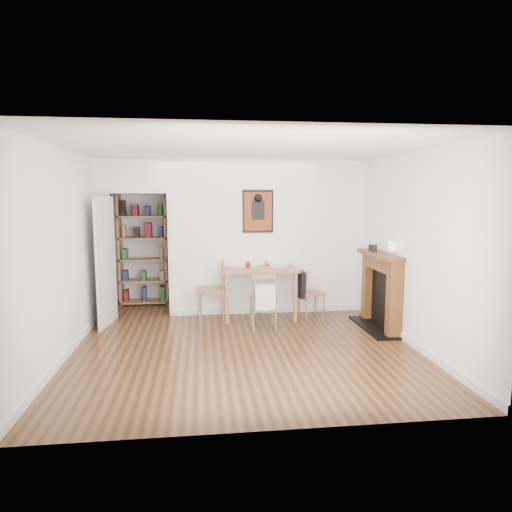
{
  "coord_description": "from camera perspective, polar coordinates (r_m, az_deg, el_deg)",
  "views": [
    {
      "loc": [
        -0.55,
        -6.26,
        2.02
      ],
      "look_at": [
        0.28,
        0.6,
        1.1
      ],
      "focal_mm": 32.0,
      "sensor_mm": 36.0,
      "label": 1
    }
  ],
  "objects": [
    {
      "name": "ceramic_jar_b",
      "position": [
        7.39,
        14.15,
        1.07
      ],
      "size": [
        0.07,
        0.07,
        0.09
      ],
      "primitive_type": "cylinder",
      "color": "black",
      "rests_on": "fireplace"
    },
    {
      "name": "red_glass",
      "position": [
        7.44,
        -0.99,
        -1.13
      ],
      "size": [
        0.08,
        0.08,
        0.1
      ],
      "primitive_type": "cylinder",
      "color": "maroon",
      "rests_on": "dining_table"
    },
    {
      "name": "chair_left",
      "position": [
        7.44,
        -5.58,
        -4.29
      ],
      "size": [
        0.5,
        0.5,
        0.98
      ],
      "color": "#966F45",
      "rests_on": "ground"
    },
    {
      "name": "orange_fruit",
      "position": [
        7.71,
        1.37,
        -0.92
      ],
      "size": [
        0.07,
        0.07,
        0.07
      ],
      "primitive_type": "sphere",
      "color": "#FE500D",
      "rests_on": "dining_table"
    },
    {
      "name": "ground",
      "position": [
        6.6,
        -1.8,
        -10.2
      ],
      "size": [
        5.2,
        5.2,
        0.0
      ],
      "primitive_type": "plane",
      "color": "brown",
      "rests_on": "ground"
    },
    {
      "name": "dining_table",
      "position": [
        7.53,
        0.37,
        -2.18
      ],
      "size": [
        1.23,
        0.78,
        0.84
      ],
      "color": "olive",
      "rests_on": "ground"
    },
    {
      "name": "chair_right",
      "position": [
        7.62,
        6.79,
        -4.58
      ],
      "size": [
        0.52,
        0.47,
        0.8
      ],
      "color": "#966F45",
      "rests_on": "ground"
    },
    {
      "name": "fireplace",
      "position": [
        7.19,
        15.42,
        -3.91
      ],
      "size": [
        0.45,
        1.25,
        1.16
      ],
      "color": "brown",
      "rests_on": "ground"
    },
    {
      "name": "placemat",
      "position": [
        7.6,
        -1.6,
        -1.3
      ],
      "size": [
        0.44,
        0.38,
        0.0
      ],
      "primitive_type": "cube",
      "rotation": [
        0.0,
        0.0,
        -0.3
      ],
      "color": "beige",
      "rests_on": "dining_table"
    },
    {
      "name": "mantel_lamp",
      "position": [
        6.79,
        16.68,
        1.08
      ],
      "size": [
        0.13,
        0.13,
        0.2
      ],
      "color": "silver",
      "rests_on": "fireplace"
    },
    {
      "name": "room_shell",
      "position": [
        7.67,
        -2.0,
        2.21
      ],
      "size": [
        5.2,
        5.2,
        5.2
      ],
      "color": "white",
      "rests_on": "ground"
    },
    {
      "name": "chair_front",
      "position": [
        6.93,
        0.9,
        -5.57
      ],
      "size": [
        0.44,
        0.5,
        0.86
      ],
      "color": "#966F45",
      "rests_on": "ground"
    },
    {
      "name": "ceramic_jar_a",
      "position": [
        7.22,
        14.57,
        0.96
      ],
      "size": [
        0.09,
        0.09,
        0.11
      ],
      "primitive_type": "cylinder",
      "color": "black",
      "rests_on": "fireplace"
    },
    {
      "name": "notebook",
      "position": [
        7.67,
        2.8,
        -1.19
      ],
      "size": [
        0.3,
        0.22,
        0.01
      ],
      "primitive_type": "cube",
      "rotation": [
        0.0,
        0.0,
        0.03
      ],
      "color": "silver",
      "rests_on": "dining_table"
    },
    {
      "name": "bookshelf",
      "position": [
        8.68,
        -13.9,
        0.88
      ],
      "size": [
        0.88,
        0.35,
        2.1
      ],
      "color": "olive",
      "rests_on": "ground"
    }
  ]
}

